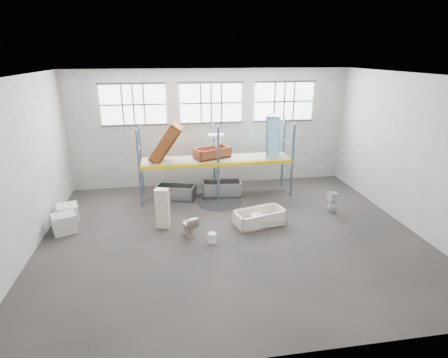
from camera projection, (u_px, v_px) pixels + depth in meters
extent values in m
cube|color=#48413D|center=(231.00, 236.00, 11.61)|extent=(12.00, 10.00, 0.10)
cube|color=silver|center=(233.00, 73.00, 9.90)|extent=(12.00, 10.00, 0.10)
cube|color=#9E9A92|center=(211.00, 128.00, 15.45)|extent=(12.00, 0.10, 5.00)
cube|color=#A7A39B|center=(285.00, 245.00, 6.05)|extent=(12.00, 0.10, 5.00)
cube|color=#9C9890|center=(17.00, 171.00, 9.85)|extent=(0.10, 10.00, 5.00)
cube|color=#B2ADA4|center=(413.00, 153.00, 11.66)|extent=(0.10, 10.00, 5.00)
cube|color=white|center=(133.00, 105.00, 14.50)|extent=(2.60, 0.04, 1.60)
cube|color=white|center=(211.00, 103.00, 14.98)|extent=(2.60, 0.04, 1.60)
cube|color=white|center=(284.00, 101.00, 15.46)|extent=(2.60, 0.04, 1.60)
cube|color=slate|center=(139.00, 168.00, 13.34)|extent=(0.08, 0.08, 3.00)
cube|color=slate|center=(141.00, 160.00, 14.46)|extent=(0.08, 0.08, 3.00)
cube|color=slate|center=(218.00, 165.00, 13.79)|extent=(0.08, 0.08, 3.00)
cube|color=slate|center=(214.00, 156.00, 14.90)|extent=(0.08, 0.08, 3.00)
cube|color=slate|center=(292.00, 161.00, 14.23)|extent=(0.08, 0.08, 3.00)
cube|color=slate|center=(283.00, 153.00, 15.35)|extent=(0.08, 0.08, 3.00)
cube|color=yellow|center=(218.00, 165.00, 13.79)|extent=(6.00, 0.10, 0.14)
cube|color=yellow|center=(214.00, 156.00, 14.90)|extent=(6.00, 0.10, 0.14)
cube|color=gray|center=(216.00, 158.00, 14.32)|extent=(5.90, 1.10, 0.03)
cylinder|color=black|center=(219.00, 202.00, 14.10)|extent=(1.80, 1.80, 0.00)
cube|color=beige|center=(256.00, 219.00, 12.06)|extent=(0.41, 0.30, 0.35)
imported|color=beige|center=(244.00, 223.00, 12.04)|extent=(0.54, 0.54, 0.14)
imported|color=beige|center=(189.00, 225.00, 11.46)|extent=(0.62, 0.77, 0.68)
cube|color=beige|center=(163.00, 208.00, 11.89)|extent=(0.50, 0.38, 1.37)
imported|color=white|center=(333.00, 202.00, 13.07)|extent=(0.44, 0.43, 0.83)
imported|color=white|center=(216.00, 147.00, 14.05)|extent=(0.66, 0.53, 0.55)
cylinder|color=white|center=(212.00, 238.00, 11.08)|extent=(0.34, 0.34, 0.31)
cube|color=beige|center=(64.00, 223.00, 11.67)|extent=(0.92, 0.86, 0.63)
cube|color=silver|center=(68.00, 212.00, 12.54)|extent=(0.83, 0.83, 0.56)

